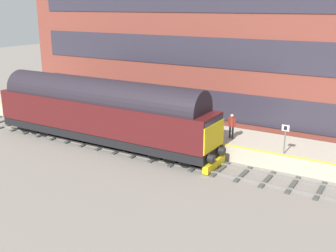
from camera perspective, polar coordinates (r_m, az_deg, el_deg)
The scene contains 7 objects.
ground_plane at distance 26.40m, azimuth 0.12°, elevation -4.57°, with size 140.00×140.00×0.00m, color gray.
track_main at distance 26.38m, azimuth 0.12°, elevation -4.46°, with size 2.50×60.00×0.15m.
station_platform at distance 29.20m, azimuth 3.75°, elevation -1.48°, with size 4.00×44.00×1.01m.
station_building at distance 32.42m, azimuth 12.13°, elevation 13.20°, with size 5.45×40.74×15.68m.
diesel_locomotive at distance 28.72m, azimuth -9.30°, elevation 2.13°, with size 2.74×17.55×4.68m.
platform_number_sign at distance 24.97m, azimuth 15.86°, elevation -1.14°, with size 0.10×0.44×1.76m.
waiting_passenger at distance 27.21m, azimuth 8.78°, elevation 0.30°, with size 0.36×0.51×1.64m.
Camera 1 is at (-21.16, -12.65, 9.43)m, focal length 44.18 mm.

